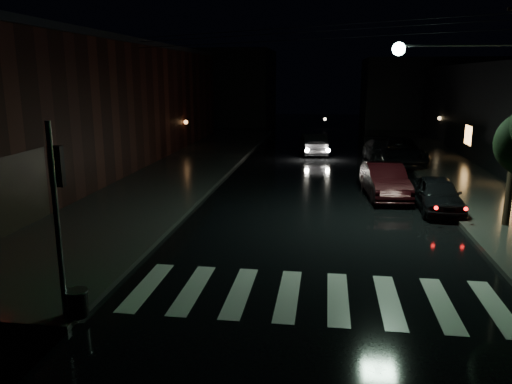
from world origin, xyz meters
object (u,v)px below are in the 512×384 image
at_px(parked_car_c, 383,151).
at_px(parked_car_a, 437,194).
at_px(parked_car_d, 400,152).
at_px(oncoming_car, 313,144).
at_px(parked_car_b, 385,181).

bearing_deg(parked_car_c, parked_car_a, -90.56).
height_order(parked_car_a, parked_car_d, parked_car_d).
distance_m(parked_car_a, oncoming_car, 15.01).
xyz_separation_m(parked_car_b, oncoming_car, (-3.47, 11.96, -0.01)).
bearing_deg(parked_car_d, parked_car_a, -91.22).
bearing_deg(parked_car_c, oncoming_car, 144.83).
relative_size(parked_car_a, parked_car_b, 0.88).
distance_m(parked_car_c, oncoming_car, 5.01).
xyz_separation_m(parked_car_a, parked_car_d, (0.00, 10.63, 0.12)).
height_order(parked_car_a, oncoming_car, oncoming_car).
xyz_separation_m(parked_car_a, oncoming_car, (-5.27, 14.05, 0.05)).
distance_m(parked_car_d, oncoming_car, 6.28).
height_order(parked_car_c, parked_car_d, parked_car_d).
relative_size(parked_car_b, parked_car_d, 0.78).
xyz_separation_m(parked_car_a, parked_car_b, (-1.80, 2.09, 0.06)).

